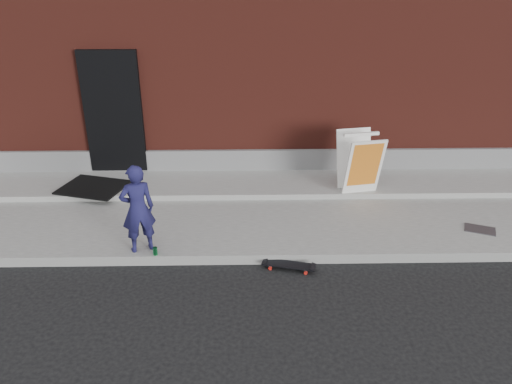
{
  "coord_description": "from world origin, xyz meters",
  "views": [
    {
      "loc": [
        -0.16,
        -5.99,
        3.89
      ],
      "look_at": [
        -0.03,
        0.8,
        0.77
      ],
      "focal_mm": 35.0,
      "sensor_mm": 36.0,
      "label": 1
    }
  ],
  "objects_px": {
    "pizza_sign": "(360,162)",
    "child": "(138,209)",
    "skateboard": "(289,265)",
    "soda_can": "(155,251)"
  },
  "relations": [
    {
      "from": "skateboard",
      "to": "soda_can",
      "type": "relative_size",
      "value": 6.33
    },
    {
      "from": "child",
      "to": "soda_can",
      "type": "height_order",
      "value": "child"
    },
    {
      "from": "skateboard",
      "to": "soda_can",
      "type": "xyz_separation_m",
      "value": [
        -1.87,
        0.17,
        0.14
      ]
    },
    {
      "from": "soda_can",
      "to": "child",
      "type": "bearing_deg",
      "value": 145.38
    },
    {
      "from": "child",
      "to": "pizza_sign",
      "type": "height_order",
      "value": "child"
    },
    {
      "from": "skateboard",
      "to": "soda_can",
      "type": "bearing_deg",
      "value": 174.81
    },
    {
      "from": "pizza_sign",
      "to": "soda_can",
      "type": "relative_size",
      "value": 8.9
    },
    {
      "from": "child",
      "to": "skateboard",
      "type": "bearing_deg",
      "value": 149.15
    },
    {
      "from": "pizza_sign",
      "to": "child",
      "type": "bearing_deg",
      "value": -152.81
    },
    {
      "from": "child",
      "to": "skateboard",
      "type": "relative_size",
      "value": 1.75
    }
  ]
}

